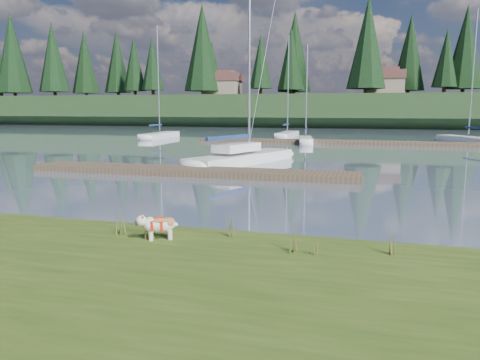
% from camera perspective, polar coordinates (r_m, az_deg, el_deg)
% --- Properties ---
extents(ground, '(200.00, 200.00, 0.00)m').
position_cam_1_polar(ground, '(41.87, 9.85, 4.39)').
color(ground, slate).
rests_on(ground, ground).
extents(bank, '(60.00, 9.00, 0.35)m').
position_cam_1_polar(bank, '(7.62, -21.06, -14.78)').
color(bank, '#3A4E18').
rests_on(bank, ground).
extents(ridge, '(200.00, 20.00, 5.00)m').
position_cam_1_polar(ridge, '(84.64, 12.99, 8.17)').
color(ridge, '#1D3118').
rests_on(ridge, ground).
extents(bulldog, '(0.89, 0.62, 0.53)m').
position_cam_1_polar(bulldog, '(10.21, -9.86, -5.30)').
color(bulldog, silver).
rests_on(bulldog, bank).
extents(sailboat_main, '(4.92, 9.30, 13.26)m').
position_cam_1_polar(sailboat_main, '(27.06, 1.03, 3.04)').
color(sailboat_main, white).
rests_on(sailboat_main, ground).
extents(dock_near, '(16.00, 2.00, 0.30)m').
position_cam_1_polar(dock_near, '(22.35, -6.21, 1.06)').
color(dock_near, '#4C3D2C').
rests_on(dock_near, ground).
extents(dock_far, '(26.00, 2.20, 0.30)m').
position_cam_1_polar(dock_far, '(41.70, 12.59, 4.49)').
color(dock_far, '#4C3D2C').
rests_on(dock_far, ground).
extents(sailboat_bg_0, '(1.71, 7.90, 11.42)m').
position_cam_1_polar(sailboat_bg_0, '(50.06, -9.43, 5.47)').
color(sailboat_bg_0, white).
rests_on(sailboat_bg_0, ground).
extents(sailboat_bg_1, '(1.57, 7.13, 10.69)m').
position_cam_1_polar(sailboat_bg_1, '(50.84, 5.93, 5.60)').
color(sailboat_bg_1, white).
rests_on(sailboat_bg_1, ground).
extents(sailboat_bg_2, '(2.02, 5.64, 8.60)m').
position_cam_1_polar(sailboat_bg_2, '(42.10, 7.97, 4.91)').
color(sailboat_bg_2, white).
rests_on(sailboat_bg_2, ground).
extents(sailboat_bg_3, '(5.01, 7.76, 11.65)m').
position_cam_1_polar(sailboat_bg_3, '(47.11, 25.54, 4.53)').
color(sailboat_bg_3, white).
rests_on(sailboat_bg_3, ground).
extents(weed_0, '(0.17, 0.14, 0.50)m').
position_cam_1_polar(weed_0, '(10.29, -11.07, -5.91)').
color(weed_0, '#475B23').
rests_on(weed_0, bank).
extents(weed_1, '(0.17, 0.14, 0.53)m').
position_cam_1_polar(weed_1, '(10.27, -1.11, -5.71)').
color(weed_1, '#475B23').
rests_on(weed_1, bank).
extents(weed_2, '(0.17, 0.14, 0.75)m').
position_cam_1_polar(weed_2, '(9.22, 6.95, -6.87)').
color(weed_2, '#475B23').
rests_on(weed_2, bank).
extents(weed_3, '(0.17, 0.14, 0.66)m').
position_cam_1_polar(weed_3, '(10.77, -14.41, -5.01)').
color(weed_3, '#475B23').
rests_on(weed_3, bank).
extents(weed_4, '(0.17, 0.14, 0.37)m').
position_cam_1_polar(weed_4, '(9.14, 8.75, -8.11)').
color(weed_4, '#475B23').
rests_on(weed_4, bank).
extents(weed_5, '(0.17, 0.14, 0.53)m').
position_cam_1_polar(weed_5, '(9.51, 17.77, -7.33)').
color(weed_5, '#475B23').
rests_on(weed_5, bank).
extents(mud_lip, '(60.00, 0.50, 0.14)m').
position_cam_1_polar(mud_lip, '(11.25, -7.46, -7.13)').
color(mud_lip, '#33281C').
rests_on(mud_lip, ground).
extents(conifer_0, '(5.72, 5.72, 14.15)m').
position_cam_1_polar(conifer_0, '(98.87, -21.84, 13.72)').
color(conifer_0, '#382619').
rests_on(conifer_0, ridge).
extents(conifer_1, '(4.40, 4.40, 11.30)m').
position_cam_1_polar(conifer_1, '(94.02, -12.77, 13.58)').
color(conifer_1, '#382619').
rests_on(conifer_1, ridge).
extents(conifer_2, '(6.60, 6.60, 16.05)m').
position_cam_1_polar(conifer_2, '(85.39, -4.60, 15.79)').
color(conifer_2, '#382619').
rests_on(conifer_2, ridge).
extents(conifer_3, '(4.84, 4.84, 12.25)m').
position_cam_1_polar(conifer_3, '(85.18, 6.22, 14.57)').
color(conifer_3, '#382619').
rests_on(conifer_3, ridge).
extents(conifer_4, '(6.16, 6.16, 15.10)m').
position_cam_1_polar(conifer_4, '(78.17, 15.27, 15.84)').
color(conifer_4, '#382619').
rests_on(conifer_4, ridge).
extents(conifer_5, '(3.96, 3.96, 10.35)m').
position_cam_1_polar(conifer_5, '(82.58, 23.83, 13.43)').
color(conifer_5, '#382619').
rests_on(conifer_5, ridge).
extents(house_0, '(6.30, 5.30, 4.65)m').
position_cam_1_polar(house_0, '(85.77, -2.15, 11.61)').
color(house_0, gray).
rests_on(house_0, ridge).
extents(house_1, '(6.30, 5.30, 4.65)m').
position_cam_1_polar(house_1, '(82.65, 17.27, 11.33)').
color(house_1, gray).
rests_on(house_1, ridge).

